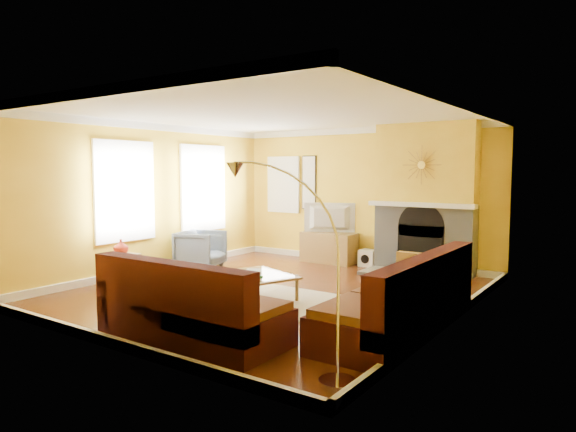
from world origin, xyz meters
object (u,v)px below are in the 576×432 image
Objects in this scene: sectional_sofa at (298,283)px; arc_lamp at (288,269)px; media_console at (329,247)px; coffee_table at (250,289)px; side_table at (122,270)px; armchair at (201,249)px.

arc_lamp reaches higher than sectional_sofa.
arc_lamp is (2.57, -5.17, 0.65)m from media_console.
coffee_table is 0.94× the size of media_console.
media_console is (-1.69, 3.68, -0.15)m from sectional_sofa.
side_table is at bearing -174.39° from coffee_table.
arc_lamp is (4.31, -1.47, 0.71)m from side_table.
arc_lamp is at bearing -43.13° from coffee_table.
sectional_sofa is 3.80m from armchair.
arc_lamp is at bearing -18.83° from side_table.
media_console is at bearing 64.89° from side_table.
media_console reaches higher than side_table.
sectional_sofa reaches higher than media_console.
media_console reaches higher than coffee_table.
coffee_table is 2.49m from side_table.
coffee_table is 1.32× the size of armchair.
armchair is 1.59× the size of side_table.
sectional_sofa is 6.90× the size of side_table.
armchair reaches higher than coffee_table.
arc_lamp reaches higher than coffee_table.
armchair reaches higher than media_console.
sectional_sofa is 3.10× the size of media_console.
media_console is 1.40× the size of armchair.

